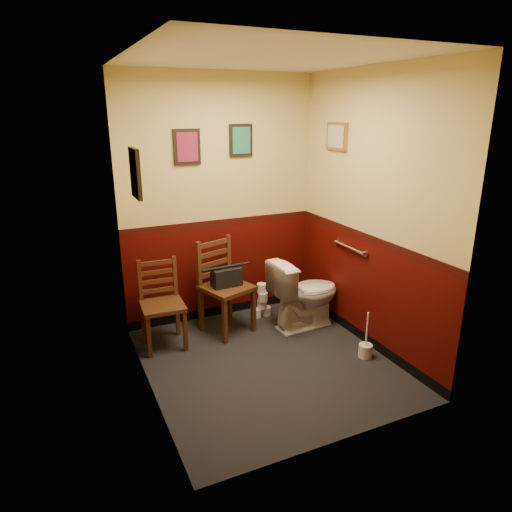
{
  "coord_description": "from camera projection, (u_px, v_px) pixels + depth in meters",
  "views": [
    {
      "loc": [
        -1.71,
        -3.46,
        2.31
      ],
      "look_at": [
        0.0,
        0.25,
        1.0
      ],
      "focal_mm": 32.0,
      "sensor_mm": 36.0,
      "label": 1
    }
  ],
  "objects": [
    {
      "name": "framed_print_left",
      "position": [
        136.0,
        173.0,
        3.47
      ],
      "size": [
        0.04,
        0.3,
        0.38
      ],
      "color": "black",
      "rests_on": "wall_left"
    },
    {
      "name": "grab_bar",
      "position": [
        349.0,
        247.0,
        4.73
      ],
      "size": [
        0.05,
        0.56,
        0.06
      ],
      "color": "silver",
      "rests_on": "wall_right"
    },
    {
      "name": "wall_left",
      "position": [
        141.0,
        240.0,
        3.53
      ],
      "size": [
        0.0,
        2.4,
        2.7
      ],
      "primitive_type": "cube",
      "rotation": [
        1.57,
        0.0,
        1.57
      ],
      "color": "#3A0603",
      "rests_on": "ground"
    },
    {
      "name": "chair_right",
      "position": [
        224.0,
        286.0,
        4.89
      ],
      "size": [
        0.6,
        0.6,
        1.01
      ],
      "rotation": [
        0.0,
        0.0,
        0.32
      ],
      "color": "#402313",
      "rests_on": "floor"
    },
    {
      "name": "framed_print_back_a",
      "position": [
        187.0,
        147.0,
        4.66
      ],
      "size": [
        0.28,
        0.04,
        0.36
      ],
      "color": "black",
      "rests_on": "wall_back"
    },
    {
      "name": "toilet",
      "position": [
        305.0,
        294.0,
        5.0
      ],
      "size": [
        0.81,
        0.49,
        0.77
      ],
      "primitive_type": "imported",
      "rotation": [
        0.0,
        0.0,
        1.63
      ],
      "color": "white",
      "rests_on": "floor"
    },
    {
      "name": "framed_print_back_b",
      "position": [
        241.0,
        140.0,
        4.89
      ],
      "size": [
        0.26,
        0.04,
        0.34
      ],
      "color": "black",
      "rests_on": "wall_back"
    },
    {
      "name": "framed_print_right",
      "position": [
        337.0,
        136.0,
        4.7
      ],
      "size": [
        0.04,
        0.34,
        0.28
      ],
      "color": "olive",
      "rests_on": "wall_right"
    },
    {
      "name": "handbag",
      "position": [
        227.0,
        277.0,
        4.82
      ],
      "size": [
        0.32,
        0.18,
        0.23
      ],
      "rotation": [
        0.0,
        0.0,
        0.06
      ],
      "color": "black",
      "rests_on": "chair_right"
    },
    {
      "name": "floor",
      "position": [
        267.0,
        362.0,
        4.38
      ],
      "size": [
        2.2,
        2.4,
        0.0
      ],
      "primitive_type": "cube",
      "color": "black",
      "rests_on": "ground"
    },
    {
      "name": "toilet_brush",
      "position": [
        365.0,
        350.0,
        4.45
      ],
      "size": [
        0.13,
        0.13,
        0.47
      ],
      "color": "silver",
      "rests_on": "floor"
    },
    {
      "name": "wall_back",
      "position": [
        220.0,
        202.0,
        5.0
      ],
      "size": [
        2.2,
        0.0,
        2.7
      ],
      "primitive_type": "cube",
      "rotation": [
        1.57,
        0.0,
        0.0
      ],
      "color": "#3A0603",
      "rests_on": "ground"
    },
    {
      "name": "wall_front",
      "position": [
        350.0,
        267.0,
        2.93
      ],
      "size": [
        2.2,
        0.0,
        2.7
      ],
      "primitive_type": "cube",
      "rotation": [
        -1.57,
        0.0,
        0.0
      ],
      "color": "#3A0603",
      "rests_on": "ground"
    },
    {
      "name": "chair_left",
      "position": [
        162.0,
        304.0,
        4.59
      ],
      "size": [
        0.44,
        0.44,
        0.89
      ],
      "rotation": [
        0.0,
        0.0,
        -0.05
      ],
      "color": "#402313",
      "rests_on": "floor"
    },
    {
      "name": "wall_right",
      "position": [
        370.0,
        214.0,
        4.4
      ],
      "size": [
        0.0,
        2.4,
        2.7
      ],
      "primitive_type": "cube",
      "rotation": [
        1.57,
        0.0,
        -1.57
      ],
      "color": "#3A0603",
      "rests_on": "ground"
    },
    {
      "name": "tp_stack",
      "position": [
        262.0,
        303.0,
        5.31
      ],
      "size": [
        0.23,
        0.14,
        0.4
      ],
      "color": "silver",
      "rests_on": "floor"
    },
    {
      "name": "ceiling",
      "position": [
        269.0,
        57.0,
        3.55
      ],
      "size": [
        2.2,
        2.4,
        0.0
      ],
      "primitive_type": "cube",
      "rotation": [
        3.14,
        0.0,
        0.0
      ],
      "color": "silver",
      "rests_on": "ground"
    }
  ]
}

